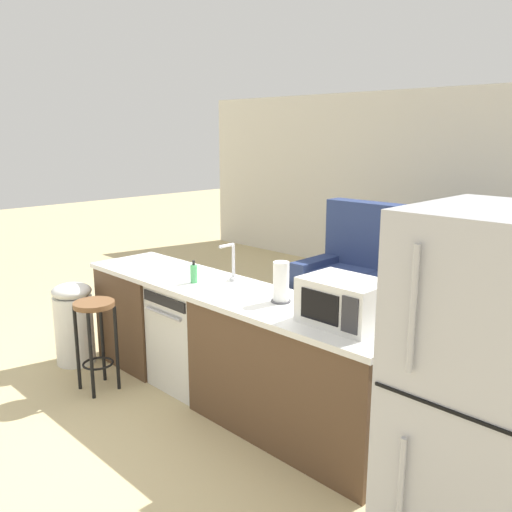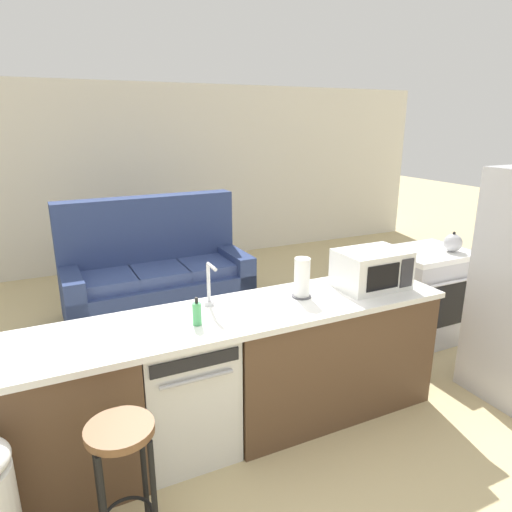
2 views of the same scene
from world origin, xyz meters
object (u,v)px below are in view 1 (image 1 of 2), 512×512
microwave (344,302)px  refrigerator (497,432)px  dishwasher (195,335)px  soap_bottle (194,273)px  bar_stool (95,326)px  trash_bin (74,322)px  couch (394,290)px  paper_towel_roll (281,282)px

microwave → refrigerator: bearing=-25.6°
dishwasher → soap_bottle: (0.09, -0.07, 0.55)m
refrigerator → microwave: refrigerator is taller
dishwasher → microwave: size_ratio=1.68×
microwave → bar_stool: microwave is taller
trash_bin → couch: couch is taller
dishwasher → couch: size_ratio=0.42×
paper_towel_roll → trash_bin: (-2.00, -0.55, -0.66)m
microwave → trash_bin: bearing=-168.9°
paper_towel_roll → trash_bin: 2.17m
microwave → paper_towel_roll: size_ratio=1.77×
microwave → soap_bottle: size_ratio=2.84×
bar_stool → dishwasher: bearing=52.5°
paper_towel_roll → bar_stool: (-1.37, -0.67, -0.50)m
trash_bin → soap_bottle: bearing=20.0°
paper_towel_roll → couch: size_ratio=0.14×
bar_stool → soap_bottle: bearing=44.2°
dishwasher → microwave: bearing=-0.1°
soap_bottle → couch: (0.31, 2.46, -0.58)m
soap_bottle → trash_bin: size_ratio=0.24×
couch → paper_towel_roll: bearing=-78.1°
refrigerator → trash_bin: 3.74m
trash_bin → paper_towel_roll: bearing=15.5°
dishwasher → trash_bin: 1.21m
bar_stool → refrigerator: bearing=1.4°
microwave → soap_bottle: microwave is taller
microwave → paper_towel_roll: 0.56m
dishwasher → soap_bottle: size_ratio=4.77×
refrigerator → dishwasher: bearing=168.1°
paper_towel_roll → soap_bottle: (-0.80, -0.12, -0.07)m
bar_stool → couch: couch is taller
paper_towel_roll → microwave: bearing=-5.1°
trash_bin → refrigerator: bearing=-0.7°
soap_bottle → bar_stool: 0.91m
dishwasher → couch: bearing=80.5°
refrigerator → microwave: 1.28m
dishwasher → couch: (0.40, 2.39, -0.03)m
trash_bin → bar_stool: bearing=-10.8°
paper_towel_roll → soap_bottle: size_ratio=1.60×
trash_bin → couch: (1.50, 2.90, 0.02)m
soap_bottle → refrigerator: bearing=-10.8°
trash_bin → couch: 3.26m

